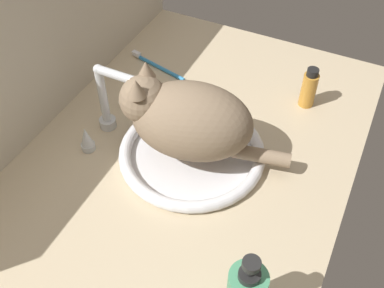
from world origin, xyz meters
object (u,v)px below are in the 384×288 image
Objects in this scene: faucet at (108,105)px; cat at (184,118)px; toothbrush at (156,65)px; sink_basin at (192,152)px; amber_bottle at (309,88)px.

faucet is 20.28cm from cat.
sink_basin is at bearing -137.73° from toothbrush.
sink_basin is 3.03× the size of amber_bottle.
toothbrush is (-3.05, 41.35, -4.48)cm from amber_bottle.
toothbrush is at bearing 39.68° from cat.
faucet is 26.35cm from toothbrush.
cat is 35.26cm from toothbrush.
sink_basin reaches higher than toothbrush.
toothbrush is (25.47, 1.60, -6.59)cm from faucet.
cat reaches higher than faucet.
faucet is at bearing -176.41° from toothbrush.
cat is at bearing 101.59° from sink_basin.
cat is at bearing 145.38° from amber_bottle.
sink_basin is 34.42cm from toothbrush.
sink_basin is 0.88× the size of cat.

